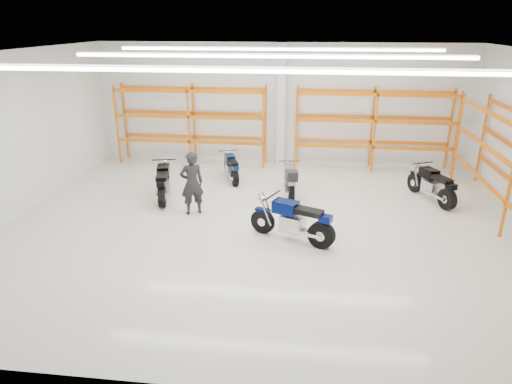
# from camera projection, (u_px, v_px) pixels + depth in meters

# --- Properties ---
(ground) EXTENTS (14.00, 14.00, 0.00)m
(ground) POSITION_uv_depth(u_px,v_px,m) (265.00, 225.00, 12.45)
(ground) COLOR beige
(ground) RESTS_ON ground
(room_shell) EXTENTS (14.02, 12.02, 4.51)m
(room_shell) POSITION_uv_depth(u_px,v_px,m) (266.00, 104.00, 11.32)
(room_shell) COLOR white
(room_shell) RESTS_ON ground
(motorcycle_main) EXTENTS (2.18, 1.13, 1.13)m
(motorcycle_main) POSITION_uv_depth(u_px,v_px,m) (295.00, 222.00, 11.34)
(motorcycle_main) COLOR black
(motorcycle_main) RESTS_ON ground
(motorcycle_back_a) EXTENTS (0.83, 2.21, 1.10)m
(motorcycle_back_a) POSITION_uv_depth(u_px,v_px,m) (163.00, 183.00, 14.10)
(motorcycle_back_a) COLOR black
(motorcycle_back_a) RESTS_ON ground
(motorcycle_back_b) EXTENTS (0.89, 1.83, 0.94)m
(motorcycle_back_b) POSITION_uv_depth(u_px,v_px,m) (231.00, 168.00, 15.77)
(motorcycle_back_b) COLOR black
(motorcycle_back_b) RESTS_ON ground
(motorcycle_back_c) EXTENTS (0.68, 2.09, 1.07)m
(motorcycle_back_c) POSITION_uv_depth(u_px,v_px,m) (290.00, 181.00, 14.28)
(motorcycle_back_c) COLOR black
(motorcycle_back_c) RESTS_ON ground
(motorcycle_back_d) EXTENTS (1.09, 2.05, 1.08)m
(motorcycle_back_d) POSITION_uv_depth(u_px,v_px,m) (433.00, 186.00, 13.89)
(motorcycle_back_d) COLOR black
(motorcycle_back_d) RESTS_ON ground
(standing_man) EXTENTS (0.80, 0.70, 1.84)m
(standing_man) POSITION_uv_depth(u_px,v_px,m) (192.00, 183.00, 12.86)
(standing_man) COLOR black
(standing_man) RESTS_ON ground
(structural_column) EXTENTS (0.32, 0.32, 4.50)m
(structural_column) POSITION_uv_depth(u_px,v_px,m) (281.00, 105.00, 17.06)
(structural_column) COLOR white
(structural_column) RESTS_ON ground
(pallet_racking_back_left) EXTENTS (5.67, 0.87, 3.00)m
(pallet_racking_back_left) POSITION_uv_depth(u_px,v_px,m) (191.00, 117.00, 17.29)
(pallet_racking_back_left) COLOR #D85B0B
(pallet_racking_back_left) RESTS_ON ground
(pallet_racking_back_right) EXTENTS (5.67, 0.87, 3.00)m
(pallet_racking_back_right) POSITION_uv_depth(u_px,v_px,m) (374.00, 122.00, 16.53)
(pallet_racking_back_right) COLOR #D85B0B
(pallet_racking_back_right) RESTS_ON ground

